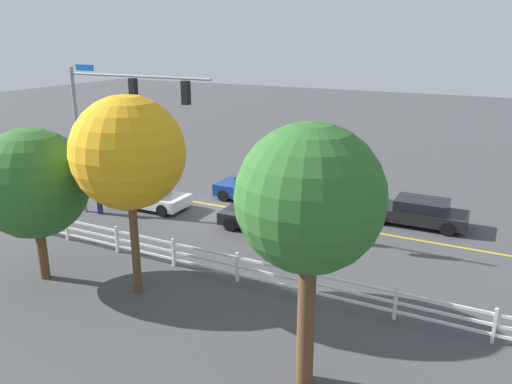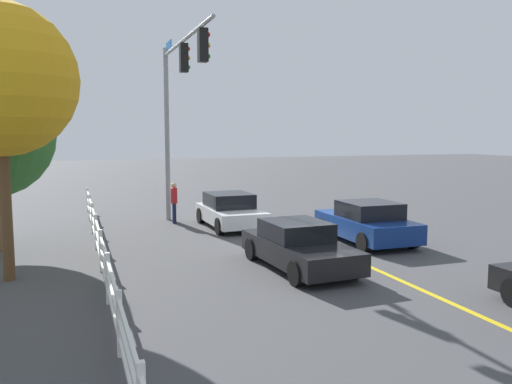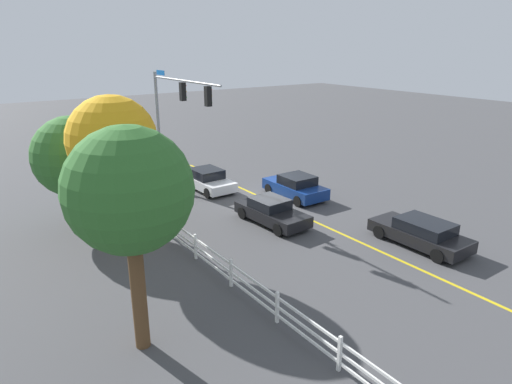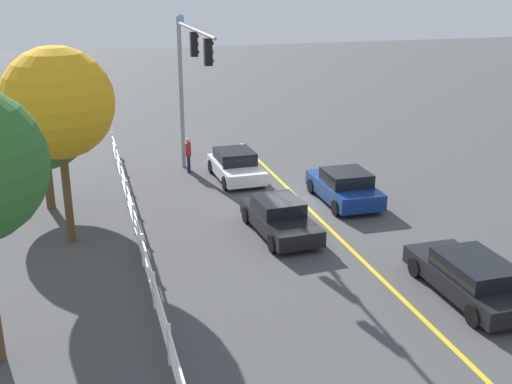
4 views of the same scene
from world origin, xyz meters
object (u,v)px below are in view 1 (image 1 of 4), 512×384
(car_2, at_px, (255,189))
(tree_0, at_px, (33,184))
(tree_1, at_px, (310,200))
(car_3, at_px, (265,217))
(pedestrian, at_px, (99,196))
(tree_2, at_px, (128,153))
(car_0, at_px, (418,212))
(car_1, at_px, (150,196))

(car_2, height_order, tree_0, tree_0)
(car_2, distance_m, tree_1, 15.98)
(tree_1, bearing_deg, car_3, -58.24)
(car_2, bearing_deg, car_3, 124.39)
(pedestrian, bearing_deg, tree_0, -143.15)
(tree_2, bearing_deg, pedestrian, -38.18)
(pedestrian, bearing_deg, car_3, -67.95)
(car_0, height_order, pedestrian, pedestrian)
(car_0, distance_m, car_1, 13.54)
(car_0, distance_m, tree_2, 14.35)
(car_0, bearing_deg, car_2, 1.58)
(car_2, height_order, tree_2, tree_2)
(pedestrian, relative_size, tree_0, 0.30)
(car_0, bearing_deg, car_1, 16.39)
(car_0, distance_m, pedestrian, 15.74)
(car_3, height_order, tree_0, tree_0)
(car_0, distance_m, tree_0, 16.91)
(tree_0, relative_size, tree_1, 0.82)
(car_2, distance_m, car_3, 4.41)
(tree_0, relative_size, tree_2, 0.82)
(car_2, bearing_deg, car_0, -177.56)
(car_0, relative_size, tree_0, 0.81)
(car_0, height_order, car_1, car_1)
(car_0, distance_m, car_2, 8.64)
(tree_2, bearing_deg, tree_1, 165.21)
(car_0, xyz_separation_m, tree_0, (11.34, 12.18, 3.04))
(car_1, bearing_deg, car_2, 38.39)
(pedestrian, bearing_deg, car_2, -37.71)
(car_2, distance_m, pedestrian, 8.16)
(car_0, xyz_separation_m, tree_1, (0.41, 13.27, 4.39))
(pedestrian, relative_size, tree_2, 0.24)
(car_3, bearing_deg, car_1, 176.45)
(tree_0, distance_m, tree_1, 11.07)
(car_1, xyz_separation_m, tree_1, (-12.56, 9.38, 4.37))
(tree_1, bearing_deg, car_1, -36.75)
(car_2, distance_m, tree_0, 12.56)
(pedestrian, bearing_deg, tree_2, -118.68)
(car_2, xyz_separation_m, tree_1, (-8.23, 12.98, 4.35))
(car_1, relative_size, car_2, 0.97)
(car_3, relative_size, tree_2, 0.63)
(car_2, relative_size, car_3, 0.96)
(car_1, distance_m, car_2, 5.64)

